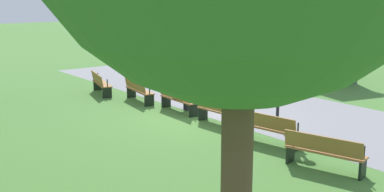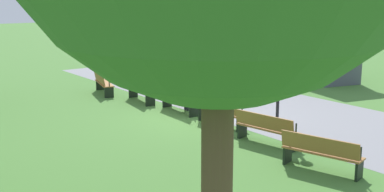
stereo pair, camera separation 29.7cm
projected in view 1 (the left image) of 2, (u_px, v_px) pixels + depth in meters
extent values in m
plane|color=#477A33|center=(200.00, 118.00, 16.18)|extent=(120.00, 120.00, 0.00)
cube|color=gray|center=(262.00, 106.00, 17.97)|extent=(25.68, 5.46, 0.01)
cube|color=#996633|center=(102.00, 83.00, 20.01)|extent=(1.95, 0.91, 0.04)
cube|color=#996633|center=(97.00, 78.00, 19.89)|extent=(1.86, 0.59, 0.40)
cube|color=black|center=(98.00, 85.00, 20.86)|extent=(0.15, 0.38, 0.43)
cylinder|color=black|center=(98.00, 76.00, 20.79)|extent=(0.05, 0.05, 0.30)
cube|color=black|center=(107.00, 93.00, 19.26)|extent=(0.15, 0.38, 0.43)
cylinder|color=black|center=(107.00, 83.00, 19.19)|extent=(0.05, 0.05, 0.30)
cube|color=#996633|center=(140.00, 90.00, 18.57)|extent=(1.94, 0.73, 0.04)
cube|color=#996633|center=(135.00, 85.00, 18.42)|extent=(1.89, 0.40, 0.40)
cube|color=black|center=(131.00, 92.00, 19.38)|extent=(0.12, 0.38, 0.43)
cylinder|color=black|center=(132.00, 83.00, 19.31)|extent=(0.05, 0.05, 0.30)
cube|color=black|center=(149.00, 100.00, 17.85)|extent=(0.12, 0.38, 0.43)
cylinder|color=black|center=(150.00, 90.00, 17.78)|extent=(0.05, 0.05, 0.30)
cube|color=#996633|center=(179.00, 99.00, 16.95)|extent=(1.92, 0.54, 0.04)
cube|color=#996633|center=(174.00, 93.00, 16.79)|extent=(1.90, 0.20, 0.40)
cube|color=black|center=(166.00, 101.00, 17.72)|extent=(0.08, 0.38, 0.43)
cylinder|color=black|center=(166.00, 91.00, 17.65)|extent=(0.05, 0.05, 0.30)
cube|color=black|center=(194.00, 111.00, 16.29)|extent=(0.08, 0.38, 0.43)
cylinder|color=black|center=(194.00, 99.00, 16.22)|extent=(0.05, 0.05, 0.30)
cube|color=#996633|center=(222.00, 112.00, 15.19)|extent=(1.92, 0.54, 0.04)
cube|color=#996633|center=(217.00, 105.00, 15.01)|extent=(1.90, 0.20, 0.40)
cube|color=black|center=(203.00, 113.00, 15.90)|extent=(0.08, 0.38, 0.43)
cylinder|color=black|center=(204.00, 102.00, 15.83)|extent=(0.05, 0.05, 0.30)
cube|color=black|center=(242.00, 124.00, 14.58)|extent=(0.08, 0.38, 0.43)
cylinder|color=black|center=(243.00, 111.00, 14.51)|extent=(0.05, 0.05, 0.30)
cube|color=#996633|center=(269.00, 128.00, 13.29)|extent=(1.94, 0.73, 0.04)
cube|color=#996633|center=(265.00, 121.00, 13.10)|extent=(1.89, 0.40, 0.40)
cube|color=black|center=(244.00, 130.00, 13.94)|extent=(0.12, 0.38, 0.43)
cylinder|color=black|center=(244.00, 117.00, 13.87)|extent=(0.05, 0.05, 0.30)
cube|color=black|center=(297.00, 143.00, 12.74)|extent=(0.12, 0.38, 0.43)
cylinder|color=black|center=(298.00, 128.00, 12.67)|extent=(0.05, 0.05, 0.30)
cube|color=#996633|center=(325.00, 152.00, 11.29)|extent=(1.95, 0.91, 0.04)
cube|color=#996633|center=(322.00, 144.00, 11.08)|extent=(1.86, 0.59, 0.40)
cube|color=black|center=(290.00, 154.00, 11.86)|extent=(0.15, 0.38, 0.43)
cylinder|color=black|center=(291.00, 138.00, 11.80)|extent=(0.05, 0.05, 0.30)
cube|color=black|center=(363.00, 169.00, 10.80)|extent=(0.15, 0.38, 0.43)
cylinder|color=black|center=(364.00, 152.00, 10.74)|extent=(0.05, 0.05, 0.30)
cube|color=#4C4238|center=(178.00, 92.00, 16.94)|extent=(0.33, 0.22, 0.50)
sphere|color=tan|center=(178.00, 81.00, 16.87)|extent=(0.22, 0.22, 0.22)
cylinder|color=#23232D|center=(181.00, 99.00, 17.17)|extent=(0.15, 0.37, 0.13)
cylinder|color=#23232D|center=(185.00, 104.00, 17.32)|extent=(0.12, 0.12, 0.43)
cylinder|color=#23232D|center=(183.00, 99.00, 17.03)|extent=(0.15, 0.37, 0.13)
cylinder|color=#23232D|center=(188.00, 105.00, 17.17)|extent=(0.12, 0.12, 0.43)
cylinder|color=black|center=(279.00, 70.00, 14.83)|extent=(0.10, 0.10, 3.58)
sphere|color=white|center=(282.00, 6.00, 14.44)|extent=(0.32, 0.32, 0.32)
cube|color=#4C515B|center=(320.00, 53.00, 23.01)|extent=(3.39, 2.69, 2.70)
cube|color=#28282D|center=(322.00, 22.00, 22.71)|extent=(3.99, 3.30, 0.20)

